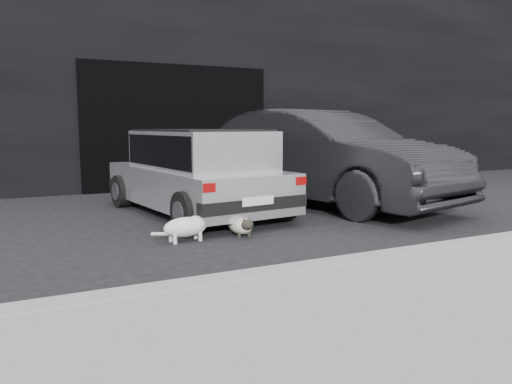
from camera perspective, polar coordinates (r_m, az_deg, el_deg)
name	(u,v)px	position (r m, az deg, el deg)	size (l,w,h in m)	color
ground	(201,226)	(6.75, -6.26, -3.86)	(80.00, 80.00, 0.00)	black
building_facade	(152,78)	(12.70, -11.84, 12.68)	(34.00, 4.00, 5.00)	black
garage_opening	(178,127)	(10.72, -8.86, 7.30)	(4.00, 0.10, 2.60)	black
curb	(393,258)	(5.05, 15.37, -7.29)	(18.00, 0.25, 0.12)	gray
sidewalk	(503,296)	(4.28, 26.36, -10.59)	(18.00, 2.20, 0.11)	gray
silver_hatchback	(197,168)	(7.57, -6.71, 2.72)	(2.04, 3.64, 1.28)	silver
second_car	(321,158)	(8.53, 7.49, 3.93)	(1.70, 4.86, 1.60)	black
cat_siamese	(241,226)	(6.13, -1.71, -3.85)	(0.30, 0.77, 0.26)	beige
cat_white	(188,226)	(5.86, -7.73, -3.85)	(0.79, 0.30, 0.37)	silver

